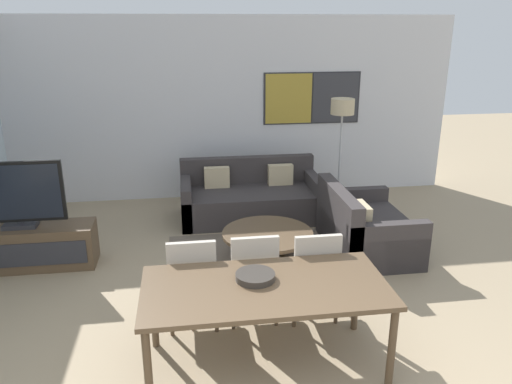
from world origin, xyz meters
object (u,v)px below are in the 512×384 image
Objects in this scene: sofa_side at (362,230)px; sofa_main at (250,198)px; coffee_table at (268,240)px; fruit_bowl at (255,276)px; tv_console at (24,247)px; floor_lamp at (342,117)px; dining_table at (265,293)px; dining_chair_left at (192,277)px; television at (16,196)px; dining_chair_centre at (253,271)px; dining_chair_right at (313,270)px.

sofa_main is at bearing 41.44° from sofa_side.
fruit_bowl is at bearing -102.80° from coffee_table.
floor_lamp reaches higher than tv_console.
dining_table is 0.88m from dining_chair_left.
sofa_main is 1.87× the size of coffee_table.
sofa_main is (2.77, 1.22, -0.60)m from television.
floor_lamp is at bearing 64.03° from dining_table.
sofa_main is at bearing 82.92° from dining_chair_centre.
tv_console is 1.49× the size of coffee_table.
floor_lamp is at bearing 49.63° from coffee_table.
television is 4.01m from sofa_side.
sofa_main is 1.44× the size of sofa_side.
coffee_table is (2.77, -0.29, 0.04)m from tv_console.
television reaches higher than dining_chair_centre.
dining_chair_centre is 2.86× the size of fruit_bowl.
dining_chair_centre is at bearing 83.69° from fruit_bowl.
dining_chair_centre is (-1.53, -1.32, 0.24)m from sofa_side.
dining_chair_left reaches higher than fruit_bowl.
dining_chair_centre is 3.33m from floor_lamp.
television is at bearing 139.37° from fruit_bowl.
sofa_main is at bearing 23.86° from television.
dining_chair_centre is at bearing 90.00° from dining_table.
sofa_main is at bearing 84.34° from dining_table.
dining_chair_right is (1.11, -0.03, 0.00)m from dining_chair_left.
dining_chair_left is at bearing -108.22° from sofa_main.
sofa_side is at bearing 32.81° from dining_chair_left.
coffee_table is at bearing -90.00° from sofa_main.
floor_lamp is (1.11, 2.78, 0.91)m from dining_chair_right.
dining_chair_centre is at bearing 2.21° from dining_chair_left.
floor_lamp is (1.73, 3.31, 0.64)m from fruit_bowl.
television is 1.14× the size of dining_chair_left.
floor_lamp is (1.66, 3.41, 0.74)m from dining_table.
television is 3.27× the size of fruit_bowl.
dining_chair_right is (2.99, -1.50, 0.26)m from tv_console.
sofa_side is 1.51× the size of dining_chair_centre.
dining_chair_right reaches higher than coffee_table.
dining_chair_centre is (-0.33, -1.17, 0.22)m from coffee_table.
sofa_side reaches higher than tv_console.
fruit_bowl is at bearing -96.31° from dining_chair_centre.
tv_console is 0.80× the size of sofa_main.
television is at bearing 90.00° from tv_console.
fruit_bowl is at bearing -40.62° from tv_console.
floor_lamp is (1.33, 0.05, 1.14)m from sofa_main.
sofa_side is 2.53m from fruit_bowl.
tv_console is 1.52× the size of television.
sofa_side is at bearing 50.03° from fruit_bowl.
dining_chair_right is at bearing 48.65° from dining_table.
dining_chair_right is at bearing -4.91° from dining_chair_centre.
floor_lamp reaches higher than television.
sofa_main is 1.75m from floor_lamp.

